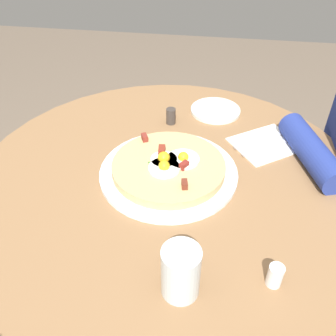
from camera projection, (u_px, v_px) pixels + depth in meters
The scene contains 11 objects.
ground_plane at pixel (168, 320), 1.35m from camera, with size 6.00×6.00×0.00m, color #6B5B4C.
dining_table at pixel (169, 220), 1.00m from camera, with size 0.97×0.97×0.71m.
pizza_plate at pixel (167, 173), 0.89m from camera, with size 0.34×0.34×0.01m, color white.
breakfast_pizza at pixel (168, 167), 0.88m from camera, with size 0.28×0.28×0.05m.
bread_plate at pixel (215, 110), 1.13m from camera, with size 0.15×0.15×0.01m, color silver.
napkin at pixel (266, 144), 0.99m from camera, with size 0.17×0.14×0.00m, color white.
fork at pixel (262, 139), 1.00m from camera, with size 0.18×0.01×0.01m, color silver.
knife at pixel (270, 146), 0.98m from camera, with size 0.18×0.01×0.01m, color silver.
water_glass at pixel (181, 272), 0.62m from camera, with size 0.07×0.07×0.11m, color silver.
salt_shaker at pixel (275, 276), 0.65m from camera, with size 0.03×0.03×0.05m, color white.
pepper_shaker at pixel (171, 116), 1.07m from camera, with size 0.03×0.03×0.05m, color #3F3833.
Camera 1 is at (-0.10, 0.68, 1.29)m, focal length 38.99 mm.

